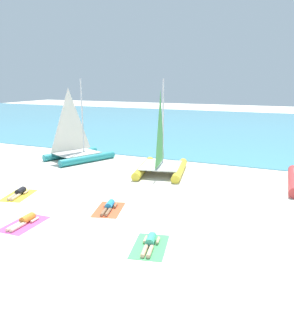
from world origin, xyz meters
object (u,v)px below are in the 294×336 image
at_px(towel_center_right, 109,210).
at_px(towel_center_left, 24,224).
at_px(sunbather_leftmost, 19,192).
at_px(sunbather_rightmost, 150,242).
at_px(sunbather_center_left, 25,220).
at_px(sailboat_teal, 77,148).
at_px(sunbather_center_right, 109,206).
at_px(towel_rightmost, 150,246).
at_px(towel_leftmost, 19,195).
at_px(sailboat_yellow, 161,160).

bearing_deg(towel_center_right, towel_center_left, -129.63).
height_order(towel_center_left, towel_center_right, same).
distance_m(towel_center_left, towel_center_right, 3.48).
relative_size(sunbather_leftmost, towel_center_left, 0.81).
bearing_deg(sunbather_rightmost, sunbather_center_left, 169.50).
xyz_separation_m(sailboat_teal, sunbather_center_right, (6.86, -7.36, -0.69)).
bearing_deg(towel_rightmost, sunbather_center_left, -177.54).
bearing_deg(towel_leftmost, sailboat_teal, 104.21).
xyz_separation_m(sailboat_yellow, towel_center_right, (0.19, -6.48, -0.81)).
relative_size(sailboat_yellow, towel_center_left, 2.90).
xyz_separation_m(sunbather_center_left, towel_rightmost, (5.22, 0.22, -0.13)).
bearing_deg(towel_center_left, sunbather_center_left, 93.46).
height_order(sunbather_center_right, sunbather_rightmost, same).
bearing_deg(sailboat_yellow, towel_center_right, -100.83).
distance_m(towel_leftmost, sunbather_leftmost, 0.14).
distance_m(sailboat_yellow, towel_center_left, 9.42).
bearing_deg(towel_rightmost, sunbather_leftmost, 163.93).
distance_m(sailboat_teal, towel_leftmost, 7.87).
xyz_separation_m(towel_leftmost, sunbather_leftmost, (-0.02, 0.06, 0.13)).
relative_size(sailboat_teal, sunbather_leftmost, 3.58).
bearing_deg(sunbather_leftmost, towel_rightmost, -32.54).
xyz_separation_m(towel_center_right, sunbather_center_right, (-0.02, 0.06, 0.13)).
bearing_deg(towel_center_right, sunbather_leftmost, -178.90).
bearing_deg(sailboat_yellow, sunbather_center_left, -115.13).
distance_m(towel_center_left, sunbather_center_right, 3.52).
distance_m(sunbather_center_right, sunbather_rightmost, 3.83).
distance_m(sailboat_teal, towel_center_right, 10.15).
relative_size(sailboat_teal, towel_center_right, 2.91).
height_order(sunbather_center_left, sunbather_rightmost, same).
height_order(sunbather_leftmost, towel_center_right, sunbather_leftmost).
distance_m(sunbather_center_left, sunbather_rightmost, 5.21).
distance_m(towel_center_right, sunbather_rightmost, 3.78).
height_order(sunbather_center_right, towel_rightmost, sunbather_center_right).
relative_size(sunbather_center_left, sunbather_center_right, 1.01).
bearing_deg(towel_leftmost, towel_center_left, -42.71).
distance_m(towel_leftmost, sunbather_rightmost, 8.22).
height_order(sunbather_leftmost, sunbather_center_right, same).
xyz_separation_m(sailboat_yellow, towel_center_left, (-2.03, -9.16, -0.81)).
bearing_deg(towel_center_right, towel_rightmost, -38.59).
height_order(towel_center_left, sunbather_center_right, sunbather_center_right).
bearing_deg(sunbather_leftmost, sunbather_center_right, -14.63).
height_order(sailboat_yellow, sunbather_center_left, sailboat_yellow).
xyz_separation_m(sunbather_leftmost, towel_center_right, (4.97, 0.10, -0.13)).
height_order(towel_leftmost, sunbather_center_right, sunbather_center_right).
xyz_separation_m(towel_center_right, sunbather_rightmost, (2.98, -2.33, 0.13)).
bearing_deg(towel_center_left, towel_rightmost, 3.19).
relative_size(sailboat_yellow, sunbather_center_right, 3.56).
relative_size(sailboat_yellow, sunbather_rightmost, 3.54).
xyz_separation_m(towel_leftmost, towel_rightmost, (7.95, -2.23, 0.00)).
distance_m(towel_leftmost, sunbather_center_right, 4.94).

